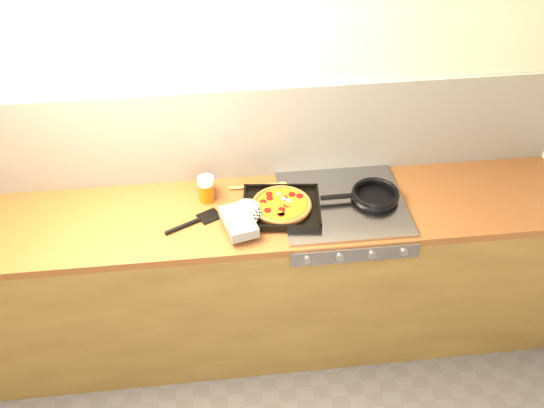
{
  "coord_description": "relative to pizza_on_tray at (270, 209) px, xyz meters",
  "views": [
    {
      "loc": [
        -0.17,
        -1.26,
        2.86
      ],
      "look_at": [
        0.1,
        1.08,
        0.95
      ],
      "focal_mm": 42.0,
      "sensor_mm": 36.0,
      "label": 1
    }
  ],
  "objects": [
    {
      "name": "pizza_on_tray",
      "position": [
        0.0,
        0.0,
        0.0
      ],
      "size": [
        0.5,
        0.41,
        0.06
      ],
      "color": "black",
      "rests_on": "stovetop"
    },
    {
      "name": "stovetop",
      "position": [
        0.36,
        0.05,
        -0.04
      ],
      "size": [
        0.6,
        0.56,
        0.02
      ],
      "primitive_type": "cube",
      "color": "#95959A",
      "rests_on": "counter_run"
    },
    {
      "name": "frying_pan",
      "position": [
        0.52,
        0.05,
        -0.0
      ],
      "size": [
        0.39,
        0.24,
        0.04
      ],
      "color": "black",
      "rests_on": "stovetop"
    },
    {
      "name": "room_shell",
      "position": [
        -0.09,
        0.33,
        0.21
      ],
      "size": [
        3.2,
        3.2,
        3.2
      ],
      "color": "white",
      "rests_on": "ground"
    },
    {
      "name": "black_spatula",
      "position": [
        -0.36,
        -0.01,
        -0.03
      ],
      "size": [
        0.27,
        0.18,
        0.02
      ],
      "color": "black",
      "rests_on": "counter_run"
    },
    {
      "name": "counter_run",
      "position": [
        -0.09,
        0.05,
        -0.49
      ],
      "size": [
        3.2,
        0.62,
        0.9
      ],
      "color": "olive",
      "rests_on": "ground"
    },
    {
      "name": "juice_glass",
      "position": [
        -0.29,
        0.16,
        0.03
      ],
      "size": [
        0.1,
        0.1,
        0.13
      ],
      "color": "#D4600C",
      "rests_on": "counter_run"
    },
    {
      "name": "wooden_spoon",
      "position": [
        0.0,
        0.23,
        -0.03
      ],
      "size": [
        0.3,
        0.04,
        0.02
      ],
      "color": "tan",
      "rests_on": "counter_run"
    },
    {
      "name": "tomato_can",
      "position": [
        -0.29,
        0.21,
        0.01
      ],
      "size": [
        0.09,
        0.09,
        0.1
      ],
      "color": "maroon",
      "rests_on": "counter_run"
    }
  ]
}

